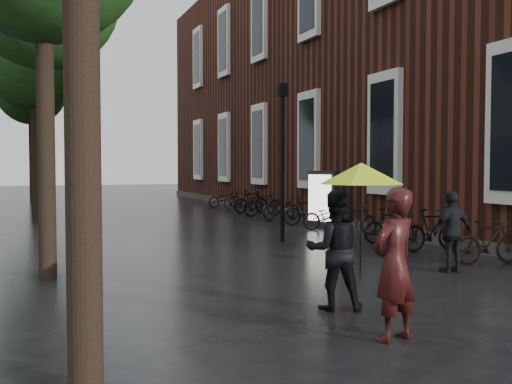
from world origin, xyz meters
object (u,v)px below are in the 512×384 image
person_burgundy (394,264)px  parked_bicycles (300,210)px  lamp_post (282,146)px  ad_lightbox (323,199)px  person_black (335,250)px  pedestrian_walking (452,232)px

person_burgundy → parked_bicycles: bearing=-129.0°
parked_bicycles → lamp_post: lamp_post is taller
parked_bicycles → lamp_post: size_ratio=4.36×
ad_lightbox → lamp_post: size_ratio=0.44×
person_burgundy → ad_lightbox: (5.15, 11.57, 0.04)m
person_burgundy → ad_lightbox: bearing=-132.0°
ad_lightbox → person_black: bearing=-133.5°
person_burgundy → parked_bicycles: person_burgundy is taller
lamp_post → person_black: bearing=-108.2°
pedestrian_walking → lamp_post: bearing=-83.7°
lamp_post → ad_lightbox: bearing=45.4°
pedestrian_walking → parked_bicycles: (1.41, 9.70, -0.31)m
person_burgundy → lamp_post: (2.48, 8.85, 1.68)m
pedestrian_walking → ad_lightbox: ad_lightbox is taller
person_black → ad_lightbox: bearing=-97.0°
person_burgundy → pedestrian_walking: size_ratio=1.15×
ad_lightbox → lamp_post: (-2.67, -2.72, 1.64)m
person_burgundy → lamp_post: lamp_post is taller
person_black → ad_lightbox: 11.18m
person_black → lamp_post: size_ratio=0.40×
pedestrian_walking → person_black: bearing=21.2°
parked_bicycles → person_black: bearing=-113.3°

